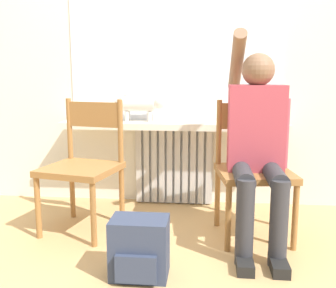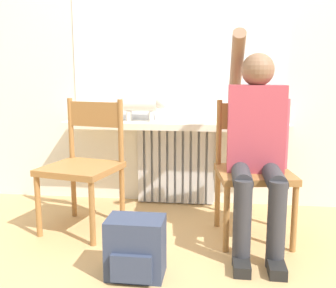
{
  "view_description": "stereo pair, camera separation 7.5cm",
  "coord_description": "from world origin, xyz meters",
  "px_view_note": "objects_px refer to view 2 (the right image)",
  "views": [
    {
      "loc": [
        0.25,
        -1.91,
        1.03
      ],
      "look_at": [
        0.0,
        0.67,
        0.57
      ],
      "focal_mm": 42.0,
      "sensor_mm": 36.0,
      "label": 1
    },
    {
      "loc": [
        0.33,
        -1.91,
        1.03
      ],
      "look_at": [
        0.0,
        0.67,
        0.57
      ],
      "focal_mm": 42.0,
      "sensor_mm": 36.0,
      "label": 2
    }
  ],
  "objects_px": {
    "chair_left": "(84,163)",
    "person": "(257,140)",
    "backpack": "(136,248)",
    "cat": "(145,104)",
    "chair_right": "(253,168)"
  },
  "relations": [
    {
      "from": "chair_left",
      "to": "person",
      "type": "relative_size",
      "value": 0.67
    },
    {
      "from": "chair_left",
      "to": "cat",
      "type": "relative_size",
      "value": 1.84
    },
    {
      "from": "chair_left",
      "to": "cat",
      "type": "xyz_separation_m",
      "value": [
        0.32,
        0.53,
        0.36
      ]
    },
    {
      "from": "chair_right",
      "to": "chair_left",
      "type": "bearing_deg",
      "value": 172.31
    },
    {
      "from": "person",
      "to": "cat",
      "type": "relative_size",
      "value": 2.76
    },
    {
      "from": "person",
      "to": "cat",
      "type": "bearing_deg",
      "value": 141.2
    },
    {
      "from": "chair_left",
      "to": "person",
      "type": "bearing_deg",
      "value": 7.54
    },
    {
      "from": "person",
      "to": "chair_right",
      "type": "bearing_deg",
      "value": 92.96
    },
    {
      "from": "chair_left",
      "to": "backpack",
      "type": "distance_m",
      "value": 0.83
    },
    {
      "from": "chair_right",
      "to": "backpack",
      "type": "xyz_separation_m",
      "value": [
        -0.63,
        -0.61,
        -0.3
      ]
    },
    {
      "from": "chair_left",
      "to": "cat",
      "type": "bearing_deg",
      "value": 71.72
    },
    {
      "from": "chair_right",
      "to": "person",
      "type": "distance_m",
      "value": 0.23
    },
    {
      "from": "backpack",
      "to": "person",
      "type": "bearing_deg",
      "value": 38.03
    },
    {
      "from": "chair_right",
      "to": "backpack",
      "type": "bearing_deg",
      "value": -143.82
    },
    {
      "from": "cat",
      "to": "backpack",
      "type": "height_order",
      "value": "cat"
    }
  ]
}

